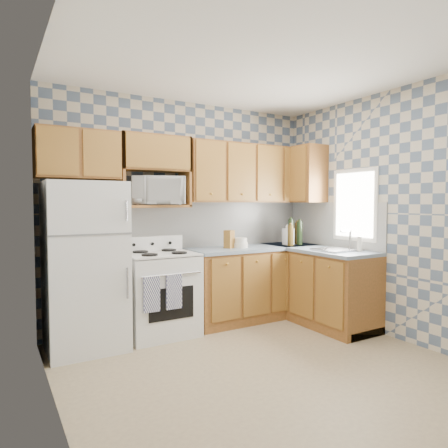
{
  "coord_description": "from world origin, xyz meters",
  "views": [
    {
      "loc": [
        -2.07,
        -2.88,
        1.47
      ],
      "look_at": [
        0.05,
        0.75,
        1.25
      ],
      "focal_mm": 32.0,
      "sensor_mm": 36.0,
      "label": 1
    }
  ],
  "objects_px": {
    "refrigerator": "(85,266)",
    "microwave": "(158,191)",
    "electric_kettle": "(288,236)",
    "stove_body": "(160,295)"
  },
  "relations": [
    {
      "from": "refrigerator",
      "to": "electric_kettle",
      "type": "height_order",
      "value": "refrigerator"
    },
    {
      "from": "microwave",
      "to": "electric_kettle",
      "type": "relative_size",
      "value": 2.72
    },
    {
      "from": "microwave",
      "to": "electric_kettle",
      "type": "height_order",
      "value": "microwave"
    },
    {
      "from": "refrigerator",
      "to": "electric_kettle",
      "type": "xyz_separation_m",
      "value": [
        2.61,
        0.0,
        0.19
      ]
    },
    {
      "from": "microwave",
      "to": "electric_kettle",
      "type": "bearing_deg",
      "value": 10.94
    },
    {
      "from": "refrigerator",
      "to": "stove_body",
      "type": "xyz_separation_m",
      "value": [
        0.8,
        0.03,
        -0.39
      ]
    },
    {
      "from": "stove_body",
      "to": "refrigerator",
      "type": "bearing_deg",
      "value": -178.22
    },
    {
      "from": "refrigerator",
      "to": "stove_body",
      "type": "bearing_deg",
      "value": 1.78
    },
    {
      "from": "microwave",
      "to": "electric_kettle",
      "type": "distance_m",
      "value": 1.87
    },
    {
      "from": "refrigerator",
      "to": "microwave",
      "type": "distance_m",
      "value": 1.15
    }
  ]
}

